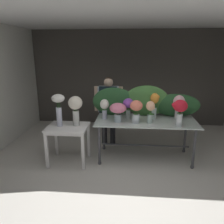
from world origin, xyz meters
TOP-DOWN VIEW (x-y plane):
  - ground_plane at (0.00, 1.86)m, footprint 8.19×8.19m
  - wall_back at (0.00, 3.72)m, footprint 5.63×0.12m
  - ceiling_slab at (0.00, 1.86)m, footprint 5.75×3.84m
  - display_table_glass at (0.34, 1.47)m, footprint 1.92×0.88m
  - side_table_white at (-1.12, 1.18)m, footprint 0.75×0.62m
  - florist at (-0.45, 2.12)m, footprint 0.63×0.24m
  - foliage_backdrop at (0.35, 1.78)m, footprint 2.18×0.25m
  - vase_peach_anemones at (0.41, 1.31)m, footprint 0.16×0.16m
  - vase_crimson_dahlias at (0.90, 1.17)m, footprint 0.27×0.25m
  - vase_coral_stock at (0.15, 1.27)m, footprint 0.23×0.23m
  - vase_rosy_ranunculus at (-0.18, 1.32)m, footprint 0.32×0.31m
  - vase_sunset_hydrangea at (0.51, 1.58)m, footprint 0.18×0.17m
  - vase_blush_freesia at (0.97, 1.60)m, footprint 0.24×0.23m
  - vase_ivory_roses at (-0.46, 1.48)m, footprint 0.17×0.17m
  - vase_violet_tulips at (0.00, 1.53)m, footprint 0.22×0.21m
  - vase_white_roses_tall at (-1.27, 1.19)m, footprint 0.24×0.24m
  - vase_cream_lisianthus_tall at (-0.97, 1.25)m, footprint 0.26×0.26m

SIDE VIEW (x-z plane):
  - ground_plane at x=0.00m, z-range 0.00..0.00m
  - side_table_white at x=-1.12m, z-range 0.27..1.00m
  - display_table_glass at x=0.34m, z-range 0.28..1.09m
  - florist at x=-0.45m, z-range 0.18..1.72m
  - vase_rosy_ranunculus at x=-0.18m, z-range 0.86..1.22m
  - vase_ivory_roses at x=-0.46m, z-range 0.84..1.24m
  - vase_peach_anemones at x=0.41m, z-range 0.84..1.25m
  - vase_coral_stock at x=0.15m, z-range 0.85..1.28m
  - vase_violet_tulips at x=0.00m, z-range 0.87..1.28m
  - vase_blush_freesia at x=0.97m, z-range 0.84..1.32m
  - foliage_backdrop at x=0.35m, z-range 0.77..1.40m
  - vase_cream_lisianthus_tall at x=-0.97m, z-range 0.81..1.37m
  - vase_sunset_hydrangea at x=0.51m, z-range 0.85..1.36m
  - vase_crimson_dahlias at x=0.90m, z-range 0.88..1.36m
  - vase_white_roses_tall at x=-1.27m, z-range 0.82..1.43m
  - wall_back at x=0.00m, z-range 0.00..2.67m
  - ceiling_slab at x=0.00m, z-range 2.67..2.79m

